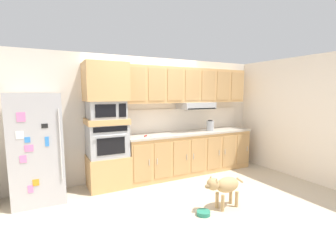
{
  "coord_description": "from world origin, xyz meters",
  "views": [
    {
      "loc": [
        -1.94,
        -3.7,
        1.75
      ],
      "look_at": [
        -0.02,
        0.01,
        1.19
      ],
      "focal_mm": 25.99,
      "sensor_mm": 36.0,
      "label": 1
    }
  ],
  "objects": [
    {
      "name": "ground_plane",
      "position": [
        0.0,
        0.0,
        0.0
      ],
      "size": [
        9.6,
        9.6,
        0.0
      ],
      "primitive_type": "plane",
      "color": "beige"
    },
    {
      "name": "back_kitchen_wall",
      "position": [
        0.0,
        1.11,
        1.25
      ],
      "size": [
        6.2,
        0.12,
        2.5
      ],
      "primitive_type": "cube",
      "color": "silver",
      "rests_on": "ground"
    },
    {
      "name": "side_panel_right",
      "position": [
        2.8,
        0.0,
        1.25
      ],
      "size": [
        0.12,
        7.1,
        2.5
      ],
      "primitive_type": "cube",
      "color": "white",
      "rests_on": "ground"
    },
    {
      "name": "refrigerator",
      "position": [
        -2.06,
        0.68,
        0.88
      ],
      "size": [
        0.76,
        0.73,
        1.76
      ],
      "color": "#ADADB2",
      "rests_on": "ground"
    },
    {
      "name": "oven_base_cabinet",
      "position": [
        -0.91,
        0.75,
        0.3
      ],
      "size": [
        0.74,
        0.62,
        0.6
      ],
      "primitive_type": "cube",
      "color": "tan",
      "rests_on": "ground"
    },
    {
      "name": "built_in_oven",
      "position": [
        -0.91,
        0.75,
        0.9
      ],
      "size": [
        0.7,
        0.62,
        0.6
      ],
      "color": "#A8AAAF",
      "rests_on": "oven_base_cabinet"
    },
    {
      "name": "appliance_mid_shelf",
      "position": [
        -0.91,
        0.75,
        1.25
      ],
      "size": [
        0.74,
        0.62,
        0.1
      ],
      "primitive_type": "cube",
      "color": "tan",
      "rests_on": "built_in_oven"
    },
    {
      "name": "microwave",
      "position": [
        -0.91,
        0.75,
        1.46
      ],
      "size": [
        0.64,
        0.54,
        0.32
      ],
      "color": "#A8AAAF",
      "rests_on": "appliance_mid_shelf"
    },
    {
      "name": "appliance_upper_cabinet",
      "position": [
        -0.91,
        0.75,
        1.96
      ],
      "size": [
        0.74,
        0.62,
        0.68
      ],
      "primitive_type": "cube",
      "color": "tan",
      "rests_on": "microwave"
    },
    {
      "name": "lower_cabinet_run",
      "position": [
        0.93,
        0.75,
        0.44
      ],
      "size": [
        2.93,
        0.63,
        0.88
      ],
      "color": "tan",
      "rests_on": "ground"
    },
    {
      "name": "countertop_slab",
      "position": [
        0.93,
        0.75,
        0.9
      ],
      "size": [
        2.97,
        0.64,
        0.04
      ],
      "primitive_type": "cube",
      "color": "#BCB2A3",
      "rests_on": "lower_cabinet_run"
    },
    {
      "name": "backsplash_panel",
      "position": [
        0.93,
        1.04,
        1.17
      ],
      "size": [
        2.97,
        0.02,
        0.5
      ],
      "primitive_type": "cube",
      "color": "white",
      "rests_on": "countertop_slab"
    },
    {
      "name": "upper_cabinet_with_hood",
      "position": [
        0.94,
        0.87,
        1.9
      ],
      "size": [
        2.93,
        0.48,
        0.88
      ],
      "color": "tan",
      "rests_on": "backsplash_panel"
    },
    {
      "name": "screwdriver",
      "position": [
        -0.17,
        0.65,
        0.93
      ],
      "size": [
        0.17,
        0.17,
        0.03
      ],
      "color": "red",
      "rests_on": "countertop_slab"
    },
    {
      "name": "electric_kettle",
      "position": [
        1.42,
        0.7,
        1.03
      ],
      "size": [
        0.17,
        0.17,
        0.24
      ],
      "color": "#A8AAAF",
      "rests_on": "countertop_slab"
    },
    {
      "name": "dog",
      "position": [
        0.45,
        -0.95,
        0.36
      ],
      "size": [
        0.76,
        0.25,
        0.54
      ],
      "rotation": [
        0.0,
        0.0,
        -3.1
      ],
      "color": "tan",
      "rests_on": "ground"
    },
    {
      "name": "dog_food_bowl",
      "position": [
        0.05,
        -0.98,
        0.03
      ],
      "size": [
        0.2,
        0.2,
        0.06
      ],
      "color": "#267F66",
      "rests_on": "ground"
    }
  ]
}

